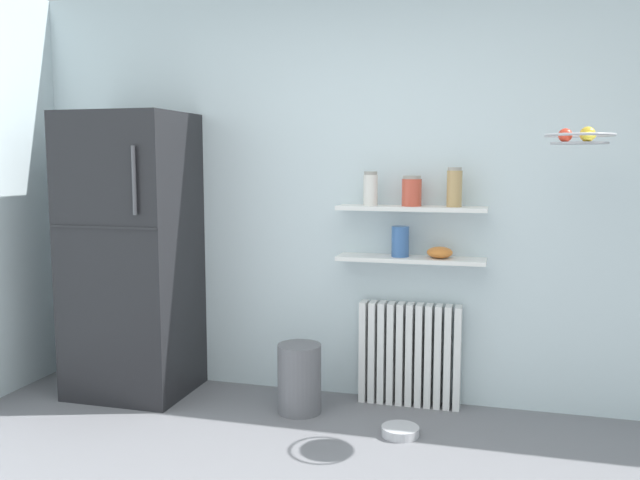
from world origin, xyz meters
TOP-DOWN VIEW (x-y plane):
  - back_wall at (0.00, 2.05)m, footprint 7.04×0.10m
  - refrigerator at (-1.43, 1.69)m, footprint 0.73×0.66m
  - radiator at (0.33, 1.92)m, footprint 0.62×0.12m
  - wall_shelf_lower at (0.33, 1.89)m, footprint 0.89×0.22m
  - wall_shelf_upper at (0.33, 1.89)m, footprint 0.89×0.22m
  - storage_jar_0 at (0.08, 1.89)m, footprint 0.09×0.09m
  - storage_jar_1 at (0.33, 1.89)m, footprint 0.12×0.12m
  - storage_jar_2 at (0.58, 1.89)m, footprint 0.09×0.09m
  - vase at (0.27, 1.89)m, footprint 0.11×0.11m
  - shelf_bowl at (0.51, 1.89)m, footprint 0.15×0.15m
  - trash_bin at (-0.29, 1.61)m, footprint 0.26×0.26m
  - pet_food_bowl at (0.35, 1.42)m, footprint 0.21×0.21m
  - hanging_fruit_basket at (1.22, 1.53)m, footprint 0.34×0.34m

SIDE VIEW (x-z plane):
  - pet_food_bowl at x=0.35m, z-range 0.00..0.05m
  - trash_bin at x=-0.29m, z-range 0.00..0.42m
  - radiator at x=0.33m, z-range 0.00..0.64m
  - refrigerator at x=-1.43m, z-range 0.00..1.81m
  - wall_shelf_lower at x=0.33m, z-range 0.90..0.93m
  - shelf_bowl at x=0.51m, z-range 0.93..1.00m
  - vase at x=0.27m, z-range 0.93..1.11m
  - wall_shelf_upper at x=0.33m, z-range 1.21..1.24m
  - back_wall at x=0.00m, z-range 0.00..2.60m
  - storage_jar_1 at x=0.33m, z-range 1.23..1.42m
  - storage_jar_0 at x=0.08m, z-range 1.23..1.44m
  - storage_jar_2 at x=0.58m, z-range 1.23..1.47m
  - hanging_fruit_basket at x=1.22m, z-range 1.58..1.67m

